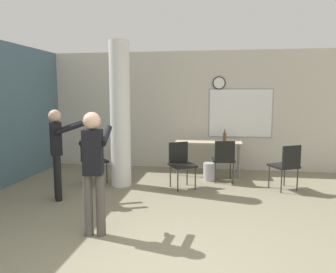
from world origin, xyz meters
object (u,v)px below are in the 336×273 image
Objects in this scene: chair_near_pillar at (91,159)px; person_watching_back at (58,147)px; bottle_on_table at (225,136)px; person_playing_front at (94,164)px; chair_table_right at (224,158)px; chair_table_front at (181,162)px; chair_mid_room at (286,164)px; folding_table at (208,144)px.

chair_near_pillar is 0.56× the size of person_watching_back.
bottle_on_table is at bearing 25.92° from chair_near_pillar.
person_playing_front is 1.70m from person_watching_back.
person_watching_back is at bearing -150.98° from chair_table_right.
person_watching_back reaches higher than chair_table_right.
chair_table_front is 0.56× the size of person_watching_back.
chair_mid_room is at bearing 16.09° from person_watching_back.
bottle_on_table reaches higher than chair_near_pillar.
person_playing_front is (-1.33, -3.49, 0.24)m from folding_table.
chair_table_front is 1.00× the size of chair_near_pillar.
chair_table_front and chair_table_right have the same top height.
chair_table_front is 1.82m from chair_near_pillar.
bottle_on_table is 0.16× the size of person_watching_back.
chair_table_right reaches higher than folding_table.
chair_near_pillar is at bearing 81.28° from person_watching_back.
bottle_on_table reaches higher than folding_table.
person_watching_back is (-1.13, 1.26, -0.02)m from person_playing_front.
person_playing_front is at bearing -139.45° from chair_mid_room.
bottle_on_table is at bearing 88.36° from chair_table_right.
person_playing_front reaches higher than chair_mid_room.
folding_table is at bearing 27.21° from chair_near_pillar.
folding_table is 1.68× the size of chair_mid_room.
chair_near_pillar reaches higher than folding_table.
bottle_on_table is at bearing 39.67° from person_watching_back.
chair_near_pillar is 1.13m from person_watching_back.
chair_table_front is 1.00× the size of chair_table_right.
chair_table_front and chair_near_pillar have the same top height.
chair_table_right is (0.33, -0.68, -0.18)m from folding_table.
person_playing_front is at bearing -115.09° from bottle_on_table.
chair_table_right is 0.56× the size of person_watching_back.
bottle_on_table reaches higher than chair_mid_room.
chair_table_front is 0.55× the size of person_playing_front.
chair_near_pillar is at bearing -154.08° from bottle_on_table.
folding_table is 3.33m from person_watching_back.
chair_mid_room is at bearing 3.07° from chair_table_front.
person_watching_back is (-0.16, -1.04, 0.40)m from chair_near_pillar.
chair_mid_room is 1.00× the size of chair_table_right.
person_watching_back reaches higher than chair_table_front.
folding_table is at bearing 116.11° from chair_table_right.
chair_mid_room is 3.71m from person_playing_front.
chair_table_right is at bearing 160.06° from chair_mid_room.
person_watching_back is at bearing 131.83° from person_playing_front.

